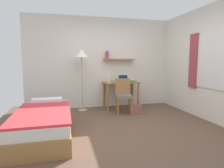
# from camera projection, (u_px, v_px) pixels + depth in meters

# --- Properties ---
(ground_plane) EXTENTS (5.28, 5.28, 0.00)m
(ground_plane) POSITION_uv_depth(u_px,v_px,m) (125.00, 129.00, 3.75)
(ground_plane) COLOR brown
(wall_back) EXTENTS (4.40, 0.27, 2.60)m
(wall_back) POSITION_uv_depth(u_px,v_px,m) (104.00, 63.00, 5.55)
(wall_back) COLOR silver
(wall_back) RESTS_ON ground_plane
(wall_right) EXTENTS (0.10, 4.40, 2.60)m
(wall_right) POSITION_uv_depth(u_px,v_px,m) (214.00, 63.00, 4.10)
(wall_right) COLOR silver
(wall_right) RESTS_ON ground_plane
(bed) EXTENTS (0.92, 1.94, 0.54)m
(bed) POSITION_uv_depth(u_px,v_px,m) (44.00, 123.00, 3.41)
(bed) COLOR #9E703D
(bed) RESTS_ON ground_plane
(desk) EXTENTS (0.98, 0.58, 0.76)m
(desk) POSITION_uv_depth(u_px,v_px,m) (121.00, 87.00, 5.42)
(desk) COLOR #9E703D
(desk) RESTS_ON ground_plane
(desk_chair) EXTENTS (0.46, 0.44, 0.89)m
(desk_chair) POSITION_uv_depth(u_px,v_px,m) (124.00, 94.00, 4.92)
(desk_chair) COLOR #9E703D
(desk_chair) RESTS_ON ground_plane
(standing_lamp) EXTENTS (0.36, 0.36, 1.67)m
(standing_lamp) POSITION_uv_depth(u_px,v_px,m) (82.00, 57.00, 5.03)
(standing_lamp) COLOR #B2A893
(standing_lamp) RESTS_ON ground_plane
(laptop) EXTENTS (0.30, 0.22, 0.21)m
(laptop) POSITION_uv_depth(u_px,v_px,m) (123.00, 80.00, 5.41)
(laptop) COLOR #B7BABF
(laptop) RESTS_ON desk
(water_bottle) EXTENTS (0.07, 0.07, 0.20)m
(water_bottle) POSITION_uv_depth(u_px,v_px,m) (109.00, 79.00, 5.30)
(water_bottle) COLOR silver
(water_bottle) RESTS_ON desk
(book_stack) EXTENTS (0.19, 0.25, 0.08)m
(book_stack) POSITION_uv_depth(u_px,v_px,m) (131.00, 80.00, 5.41)
(book_stack) COLOR #4CA856
(book_stack) RESTS_ON desk
(handbag) EXTENTS (0.31, 0.11, 0.39)m
(handbag) POSITION_uv_depth(u_px,v_px,m) (136.00, 109.00, 4.83)
(handbag) COLOR #99564C
(handbag) RESTS_ON ground_plane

